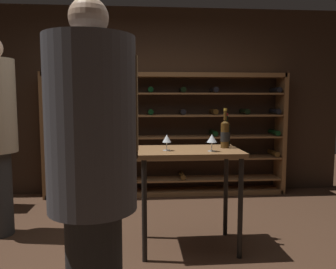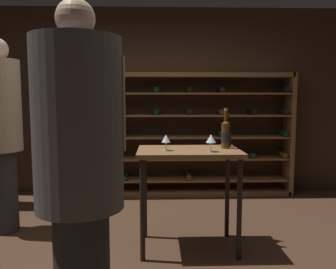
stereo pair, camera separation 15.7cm
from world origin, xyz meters
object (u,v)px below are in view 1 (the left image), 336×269
Objects in this scene: wine_bottle_amber_reserve at (225,134)px; wine_bottle_green_slim at (226,134)px; person_guest_plum_blouse at (92,166)px; wine_glass_stemmed_right at (212,139)px; wine_rack at (167,135)px; tasting_table at (189,163)px; wine_glass_stemmed_left at (167,139)px.

wine_bottle_amber_reserve reaches higher than wine_bottle_green_slim.
person_guest_plum_blouse is 12.52× the size of wine_glass_stemmed_right.
wine_bottle_green_slim is at bearing 70.77° from wine_bottle_amber_reserve.
tasting_table is (0.06, -1.78, -0.08)m from wine_rack.
person_guest_plum_blouse reaches higher than tasting_table.
person_guest_plum_blouse reaches higher than wine_glass_stemmed_right.
tasting_table is 1.47m from person_guest_plum_blouse.
person_guest_plum_blouse reaches higher than wine_bottle_amber_reserve.
person_guest_plum_blouse is (-0.69, -1.28, 0.24)m from tasting_table.
wine_rack is 3.13m from person_guest_plum_blouse.
wine_glass_stemmed_right is (0.18, -0.14, 0.24)m from tasting_table.
wine_bottle_green_slim reaches higher than wine_glass_stemmed_right.
tasting_table is 0.33m from wine_glass_stemmed_right.
wine_glass_stemmed_right is at bearing -122.73° from wine_bottle_green_slim.
person_guest_plum_blouse is 1.31m from wine_glass_stemmed_left.
wine_bottle_amber_reserve is at bearing 50.56° from wine_glass_stemmed_right.
wine_bottle_green_slim is (0.04, 0.12, -0.02)m from wine_bottle_amber_reserve.
wine_rack reaches higher than wine_glass_stemmed_left.
wine_rack is at bearing 105.81° from wine_bottle_green_slim.
wine_bottle_green_slim reaches higher than tasting_table.
wine_glass_stemmed_left is (0.48, 1.22, -0.01)m from person_guest_plum_blouse.
wine_bottle_green_slim is (0.45, -1.59, 0.17)m from wine_rack.
tasting_table is at bearing -154.17° from wine_bottle_green_slim.
wine_rack is at bearing 92.06° from tasting_table.
wine_rack is 1.94m from wine_glass_stemmed_right.
wine_glass_stemmed_right is (-0.17, -0.20, -0.02)m from wine_bottle_amber_reserve.
person_guest_plum_blouse is 13.11× the size of wine_glass_stemmed_left.
wine_glass_stemmed_right reaches higher than wine_glass_stemmed_left.
wine_glass_stemmed_left is (-0.59, -0.25, -0.01)m from wine_bottle_green_slim.
tasting_table is 0.49× the size of person_guest_plum_blouse.
wine_rack reaches higher than wine_glass_stemmed_right.
wine_rack is at bearing 85.54° from wine_glass_stemmed_left.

